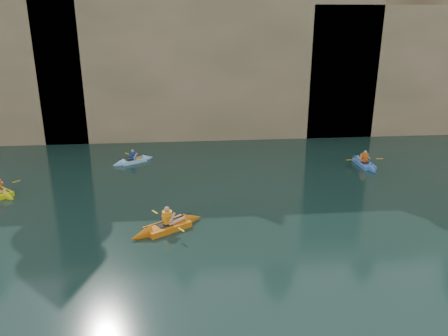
{
  "coord_description": "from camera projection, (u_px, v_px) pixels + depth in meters",
  "views": [
    {
      "loc": [
        -0.21,
        -9.58,
        8.55
      ],
      "look_at": [
        1.33,
        6.48,
        3.0
      ],
      "focal_mm": 35.0,
      "sensor_mm": 36.0,
      "label": 1
    }
  ],
  "objects": [
    {
      "name": "sea_cave_east",
      "position": [
        319.0,
        107.0,
        32.65
      ],
      "size": [
        5.0,
        1.0,
        4.5
      ],
      "primitive_type": "cube",
      "color": "black",
      "rests_on": "ground"
    },
    {
      "name": "kayaker_ltblue_mid",
      "position": [
        133.0,
        160.0,
        27.26
      ],
      "size": [
        2.7,
        2.03,
        1.06
      ],
      "rotation": [
        0.0,
        0.0,
        0.56
      ],
      "color": "#98D3FF",
      "rests_on": "ground"
    },
    {
      "name": "sea_cave_center",
      "position": [
        131.0,
        120.0,
        31.6
      ],
      "size": [
        3.5,
        1.0,
        3.2
      ],
      "primitive_type": "cube",
      "color": "black",
      "rests_on": "ground"
    },
    {
      "name": "kayaker_blue_east",
      "position": [
        364.0,
        163.0,
        26.7
      ],
      "size": [
        2.34,
        3.34,
        1.18
      ],
      "rotation": [
        0.0,
        0.0,
        1.59
      ],
      "color": "#3D73D2",
      "rests_on": "ground"
    },
    {
      "name": "cliff_slab_center",
      "position": [
        212.0,
        60.0,
        31.42
      ],
      "size": [
        24.0,
        2.4,
        11.4
      ],
      "primitive_type": "cube",
      "color": "tan",
      "rests_on": "ground"
    },
    {
      "name": "cliff",
      "position": [
        183.0,
        49.0,
        38.11
      ],
      "size": [
        70.0,
        16.0,
        12.0
      ],
      "primitive_type": "cube",
      "color": "tan",
      "rests_on": "ground"
    },
    {
      "name": "kayaker_orange",
      "position": [
        168.0,
        226.0,
        18.58
      ],
      "size": [
        3.35,
        2.53,
        1.32
      ],
      "rotation": [
        0.0,
        0.0,
        0.57
      ],
      "color": "orange",
      "rests_on": "ground"
    }
  ]
}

